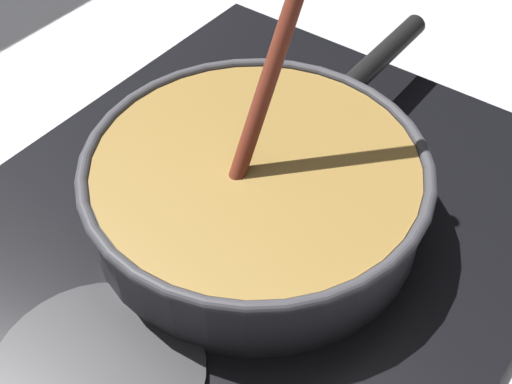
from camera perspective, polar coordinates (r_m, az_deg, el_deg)
The scene contains 5 objects.
ground at distance 0.59m, azimuth 2.92°, elevation -10.10°, with size 2.40×1.60×0.04m, color #B7B7BC.
hob_plate at distance 0.62m, azimuth 0.00°, elevation -2.50°, with size 0.56×0.48×0.01m, color black.
burner_ring at distance 0.61m, azimuth 0.00°, elevation -1.88°, with size 0.20×0.20×0.01m, color #592D0C.
spare_burner at distance 0.53m, azimuth -13.11°, elevation -14.49°, with size 0.16×0.16×0.01m, color #262628.
cooking_pan at distance 0.59m, azimuth 0.08°, elevation 0.45°, with size 0.44×0.30×0.28m.
Camera 1 is at (-0.28, -0.17, 0.47)m, focal length 47.99 mm.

